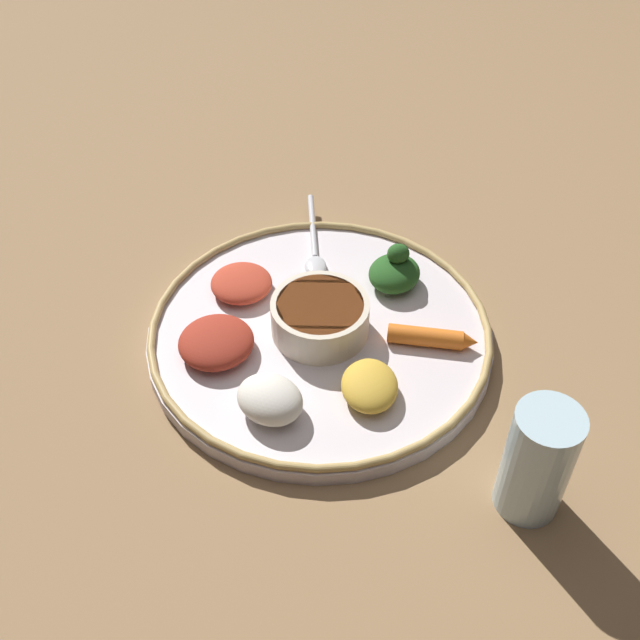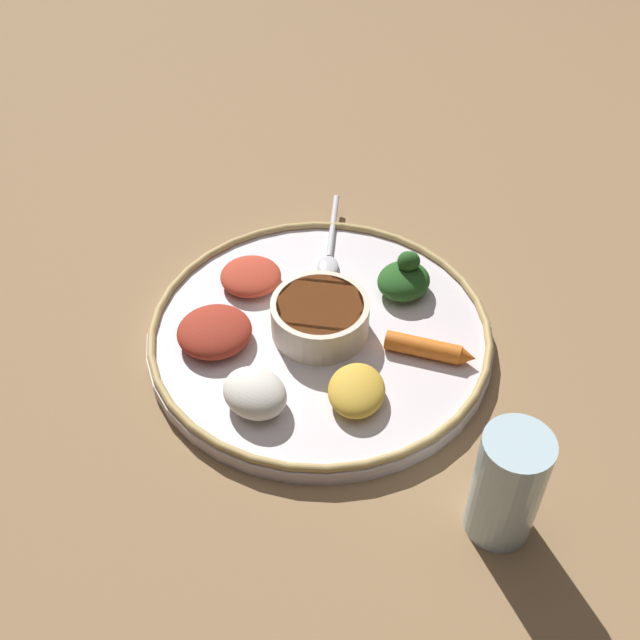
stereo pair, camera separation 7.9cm
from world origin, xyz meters
TOP-DOWN VIEW (x-y plane):
  - ground_plane at (0.00, 0.00)m, footprint 2.40×2.40m
  - platter at (0.00, 0.00)m, footprint 0.35×0.35m
  - platter_rim at (0.00, 0.00)m, footprint 0.35×0.35m
  - center_bowl at (0.00, 0.00)m, footprint 0.10×0.10m
  - spoon at (0.11, 0.06)m, footprint 0.14×0.08m
  - greens_pile at (0.10, -0.04)m, footprint 0.07×0.06m
  - carrot_near_spoon at (0.03, -0.11)m, footprint 0.04×0.09m
  - mound_beet at (-0.07, 0.08)m, footprint 0.09×0.09m
  - mound_rice_white at (-0.11, -0.00)m, footprint 0.07×0.07m
  - mound_lentil_yellow at (-0.06, -0.08)m, footprint 0.08×0.08m
  - mound_berbere_red at (0.02, 0.10)m, footprint 0.07×0.07m
  - drinking_glass at (-0.10, -0.24)m, footprint 0.06×0.06m

SIDE VIEW (x-z plane):
  - ground_plane at x=0.00m, z-range 0.00..0.00m
  - platter at x=0.00m, z-range 0.00..0.02m
  - platter_rim at x=0.00m, z-range 0.01..0.02m
  - spoon at x=0.11m, z-range 0.02..0.02m
  - carrot_near_spoon at x=0.03m, z-range 0.02..0.04m
  - mound_berbere_red at x=0.02m, z-range 0.02..0.04m
  - mound_lentil_yellow at x=-0.06m, z-range 0.02..0.04m
  - mound_beet at x=-0.07m, z-range 0.02..0.04m
  - mound_rice_white at x=-0.11m, z-range 0.02..0.05m
  - greens_pile at x=0.10m, z-range 0.01..0.06m
  - center_bowl at x=0.00m, z-range 0.02..0.06m
  - drinking_glass at x=-0.10m, z-range -0.01..0.11m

